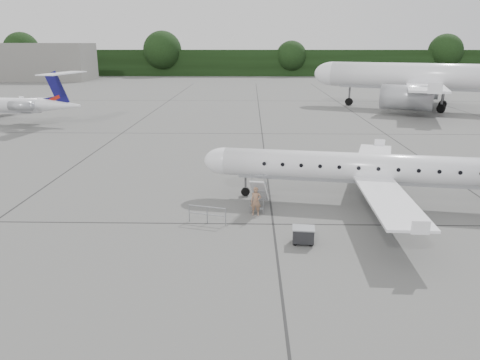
# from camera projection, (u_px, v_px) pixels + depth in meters

# --- Properties ---
(ground) EXTENTS (320.00, 320.00, 0.00)m
(ground) POSITION_uv_depth(u_px,v_px,m) (360.00, 248.00, 23.35)
(ground) COLOR #62625F
(ground) RESTS_ON ground
(treeline) EXTENTS (260.00, 4.00, 8.00)m
(treeline) POSITION_uv_depth(u_px,v_px,m) (268.00, 63.00, 146.99)
(treeline) COLOR black
(treeline) RESTS_ON ground
(terminal_building) EXTENTS (40.00, 14.00, 10.00)m
(terminal_building) POSITION_uv_depth(u_px,v_px,m) (18.00, 62.00, 129.03)
(terminal_building) COLOR slate
(terminal_building) RESTS_ON ground
(main_regional_jet) EXTENTS (27.85, 22.03, 6.47)m
(main_regional_jet) POSITION_uv_depth(u_px,v_px,m) (380.00, 154.00, 28.98)
(main_regional_jet) COLOR white
(main_regional_jet) RESTS_ON ground
(airstair) EXTENTS (1.23, 2.52, 2.03)m
(airstair) POSITION_uv_depth(u_px,v_px,m) (259.00, 192.00, 28.85)
(airstair) COLOR white
(airstair) RESTS_ON ground
(passenger) EXTENTS (0.66, 0.46, 1.73)m
(passenger) POSITION_uv_depth(u_px,v_px,m) (256.00, 201.00, 27.61)
(passenger) COLOR #8F684E
(passenger) RESTS_ON ground
(safety_railing) EXTENTS (2.14, 0.67, 1.00)m
(safety_railing) POSITION_uv_depth(u_px,v_px,m) (207.00, 215.00, 26.41)
(safety_railing) COLOR gray
(safety_railing) RESTS_ON ground
(baggage_cart) EXTENTS (1.15, 0.96, 0.93)m
(baggage_cart) POSITION_uv_depth(u_px,v_px,m) (303.00, 235.00, 23.76)
(baggage_cart) COLOR black
(baggage_cart) RESTS_ON ground
(bg_narrowbody) EXTENTS (46.80, 41.17, 13.95)m
(bg_narrowbody) POSITION_uv_depth(u_px,v_px,m) (433.00, 63.00, 70.39)
(bg_narrowbody) COLOR white
(bg_narrowbody) RESTS_ON ground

